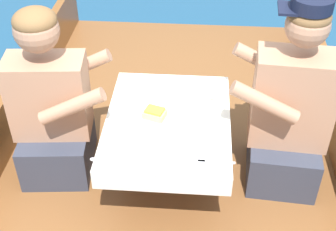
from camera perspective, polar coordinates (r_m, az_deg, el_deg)
name	(u,v)px	position (r m, az deg, el deg)	size (l,w,h in m)	color
ground_plane	(169,206)	(2.96, 0.13, -10.94)	(60.00, 60.00, 0.00)	navy
boat_deck	(169,186)	(2.83, 0.13, -8.62)	(1.99, 3.57, 0.35)	brown
cockpit_table	(168,125)	(2.40, 0.00, -1.18)	(0.63, 0.82, 0.41)	#B2B2B7
person_port	(52,109)	(2.53, -13.92, 0.80)	(0.55, 0.48, 0.97)	#333847
person_starboard	(289,113)	(2.47, 14.55, 0.32)	(0.55, 0.47, 1.05)	#333847
plate_sandwich	(155,118)	(2.37, -1.61, -0.25)	(0.19, 0.19, 0.01)	silver
plate_bread	(148,95)	(2.53, -2.44, 2.45)	(0.17, 0.17, 0.01)	silver
sandwich	(155,113)	(2.36, -1.62, 0.27)	(0.13, 0.11, 0.05)	tan
bowl_port_near	(188,125)	(2.30, 2.44, -1.19)	(0.12, 0.12, 0.04)	silver
bowl_starboard_near	(121,142)	(2.21, -5.76, -3.19)	(0.14, 0.14, 0.04)	silver
bowl_center_far	(176,97)	(2.48, 1.03, 2.25)	(0.11, 0.11, 0.04)	silver
coffee_cup_port	(198,144)	(2.19, 3.66, -3.47)	(0.10, 0.07, 0.05)	silver
coffee_cup_starboard	(204,96)	(2.49, 4.43, 2.40)	(0.10, 0.07, 0.05)	silver
utensil_spoon_center	(101,162)	(2.15, -8.12, -5.68)	(0.16, 0.08, 0.01)	silver
utensil_spoon_port	(174,148)	(2.20, 0.70, -3.99)	(0.05, 0.17, 0.01)	silver
utensil_knife_starboard	(159,162)	(2.13, -1.16, -5.74)	(0.03, 0.17, 0.00)	silver
utensil_fork_starboard	(212,162)	(2.14, 5.44, -5.62)	(0.17, 0.02, 0.00)	silver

